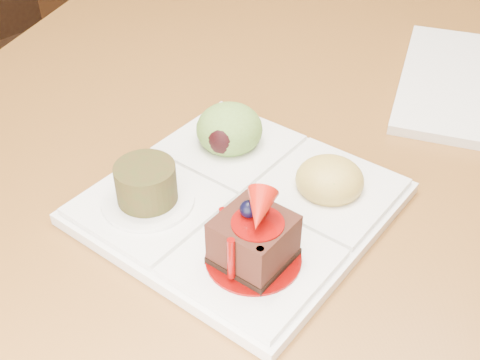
% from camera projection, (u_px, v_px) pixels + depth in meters
% --- Properties ---
extents(ground, '(6.00, 6.00, 0.00)m').
position_uv_depth(ground, '(343.00, 285.00, 1.50)').
color(ground, '#4F3116').
extents(dining_table, '(1.00, 1.80, 0.75)m').
position_uv_depth(dining_table, '(384.00, 27.00, 1.07)').
color(dining_table, brown).
rests_on(dining_table, ground).
extents(sampler_plate, '(0.33, 0.33, 0.10)m').
position_uv_depth(sampler_plate, '(241.00, 189.00, 0.58)').
color(sampler_plate, white).
rests_on(sampler_plate, dining_table).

